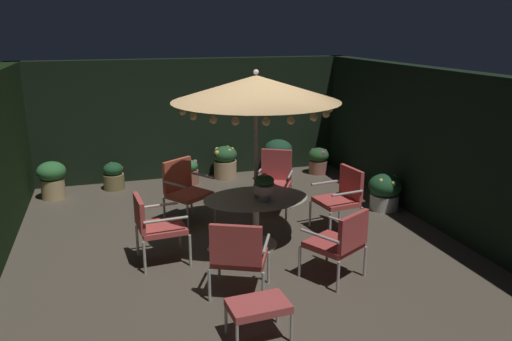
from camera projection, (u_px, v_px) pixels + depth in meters
ground_plane at (238, 244)px, 7.28m from camera, size 6.83×7.82×0.02m
hedge_backdrop_rear at (191, 118)px, 10.40m from camera, size 6.83×0.30×2.42m
hedge_backdrop_right at (439, 148)px, 7.85m from camera, size 0.30×7.82×2.42m
patio_dining_table at (256, 208)px, 7.07m from camera, size 1.49×1.10×0.73m
patio_umbrella at (256, 89)px, 6.61m from camera, size 2.26×2.26×2.49m
centerpiece_planter at (264, 185)px, 6.84m from camera, size 0.30×0.30×0.39m
patio_chair_north at (238, 253)px, 5.72m from camera, size 0.81×0.77×0.95m
patio_chair_northeast at (340, 240)px, 6.12m from camera, size 0.82×0.82×0.91m
patio_chair_east at (342, 195)px, 7.64m from camera, size 0.66×0.68×0.97m
patio_chair_southeast at (275, 178)px, 8.43m from camera, size 0.80×0.82×1.03m
patio_chair_south at (184, 187)px, 7.92m from camera, size 0.83×0.81×1.02m
patio_chair_southwest at (155, 223)px, 6.57m from camera, size 0.68×0.65×0.93m
ottoman_footrest at (258, 307)px, 4.98m from camera, size 0.62×0.43×0.40m
potted_plant_back_right at (225, 161)px, 10.37m from camera, size 0.49×0.49×0.67m
potted_plant_front_corner at (114, 176)px, 9.67m from camera, size 0.40×0.40×0.53m
potted_plant_left_far at (278, 155)px, 10.77m from camera, size 0.60×0.60×0.72m
potted_plant_right_far at (52, 178)px, 9.12m from camera, size 0.51×0.51×0.69m
potted_plant_left_near at (190, 172)px, 9.99m from camera, size 0.35×0.35×0.49m
potted_plant_back_center at (385, 191)px, 8.58m from camera, size 0.57×0.57×0.62m
potted_plant_back_left at (318, 160)px, 10.71m from camera, size 0.44×0.44×0.55m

